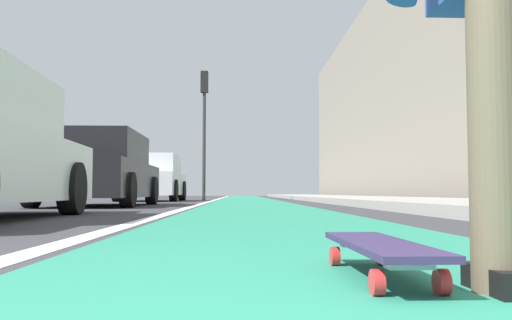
# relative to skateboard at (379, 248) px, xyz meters

# --- Properties ---
(ground_plane) EXTENTS (80.00, 80.00, 0.00)m
(ground_plane) POSITION_rel_skateboard_xyz_m (8.62, 0.14, -0.09)
(ground_plane) COLOR #38383D
(bike_lane_paint) EXTENTS (56.00, 2.13, 0.00)m
(bike_lane_paint) POSITION_rel_skateboard_xyz_m (22.62, 0.14, -0.09)
(bike_lane_paint) COLOR #288466
(bike_lane_paint) RESTS_ON ground
(lane_stripe_white) EXTENTS (52.00, 0.16, 0.01)m
(lane_stripe_white) POSITION_rel_skateboard_xyz_m (18.62, 1.36, -0.09)
(lane_stripe_white) COLOR silver
(lane_stripe_white) RESTS_ON ground
(sidewalk_curb) EXTENTS (52.00, 3.20, 0.14)m
(sidewalk_curb) POSITION_rel_skateboard_xyz_m (16.62, -3.32, -0.02)
(sidewalk_curb) COLOR #9E9B93
(sidewalk_curb) RESTS_ON ground
(building_facade) EXTENTS (40.00, 1.20, 9.39)m
(building_facade) POSITION_rel_skateboard_xyz_m (20.62, -6.23, 4.60)
(building_facade) COLOR gray
(building_facade) RESTS_ON ground
(skateboard) EXTENTS (0.84, 0.21, 0.11)m
(skateboard) POSITION_rel_skateboard_xyz_m (0.00, 0.00, 0.00)
(skateboard) COLOR red
(skateboard) RESTS_ON ground
(parked_car_mid) EXTENTS (4.54, 1.95, 1.48)m
(parked_car_mid) POSITION_rel_skateboard_xyz_m (9.70, 3.30, 0.62)
(parked_car_mid) COLOR black
(parked_car_mid) RESTS_ON ground
(parked_car_far) EXTENTS (4.04, 1.94, 1.50)m
(parked_car_far) POSITION_rel_skateboard_xyz_m (16.52, 3.30, 0.63)
(parked_car_far) COLOR silver
(parked_car_far) RESTS_ON ground
(traffic_light) EXTENTS (0.33, 0.28, 4.80)m
(traffic_light) POSITION_rel_skateboard_xyz_m (18.91, 1.76, 3.19)
(traffic_light) COLOR #2D2D2D
(traffic_light) RESTS_ON ground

